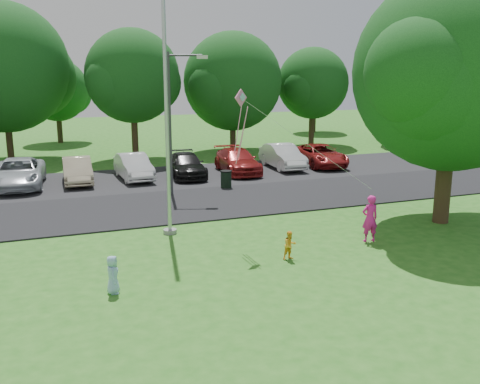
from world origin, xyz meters
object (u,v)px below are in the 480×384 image
object	(u,v)px
flagpole	(167,121)
kite	(244,113)
child_yellow	(290,245)
street_lamp	(175,111)
woman	(370,219)
big_tree	(452,76)
child_blue	(113,275)
trash_can	(226,180)

from	to	relation	value
flagpole	kite	world-z (taller)	flagpole
child_yellow	flagpole	bearing A→B (deg)	116.99
street_lamp	woman	bearing A→B (deg)	-45.22
street_lamp	big_tree	bearing A→B (deg)	-25.58
woman	child_blue	size ratio (longest dim) A/B	1.57
woman	big_tree	bearing A→B (deg)	-161.50
child_yellow	street_lamp	bearing A→B (deg)	87.50
street_lamp	trash_can	world-z (taller)	street_lamp
flagpole	child_blue	xyz separation A→B (m)	(-2.74, -4.85, -3.63)
trash_can	woman	world-z (taller)	woman
trash_can	big_tree	size ratio (longest dim) A/B	0.10
flagpole	street_lamp	xyz separation A→B (m)	(1.86, 6.15, -0.08)
child_blue	kite	xyz separation A→B (m)	(4.87, 2.76, 4.01)
child_blue	big_tree	bearing A→B (deg)	-72.67
kite	woman	bearing A→B (deg)	-46.40
street_lamp	child_yellow	size ratio (longest dim) A/B	7.27
flagpole	big_tree	distance (m)	10.77
flagpole	child_blue	size ratio (longest dim) A/B	9.37
flagpole	big_tree	xyz separation A→B (m)	(10.38, -2.42, 1.55)
trash_can	child_yellow	xyz separation A→B (m)	(-1.63, -10.77, -0.00)
woman	child_blue	bearing A→B (deg)	12.93
child_yellow	kite	world-z (taller)	kite
woman	kite	xyz separation A→B (m)	(-4.23, 1.36, 3.71)
trash_can	kite	distance (m)	9.94
woman	kite	size ratio (longest dim) A/B	0.37
big_tree	child_yellow	size ratio (longest dim) A/B	10.27
flagpole	child_yellow	bearing A→B (deg)	-54.55
big_tree	flagpole	bearing A→B (deg)	166.86
street_lamp	woman	world-z (taller)	street_lamp
trash_can	child_yellow	world-z (taller)	same
flagpole	big_tree	world-z (taller)	flagpole
big_tree	child_yellow	world-z (taller)	big_tree
woman	kite	bearing A→B (deg)	-13.69
flagpole	woman	xyz separation A→B (m)	(6.37, -3.45, -3.33)
kite	street_lamp	bearing A→B (deg)	63.43
trash_can	kite	xyz separation A→B (m)	(-2.43, -8.74, 4.07)
big_tree	kite	distance (m)	8.33
flagpole	kite	distance (m)	3.01
trash_can	flagpole	bearing A→B (deg)	-124.44
child_yellow	big_tree	bearing A→B (deg)	4.34
street_lamp	kite	world-z (taller)	street_lamp
flagpole	street_lamp	distance (m)	6.42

